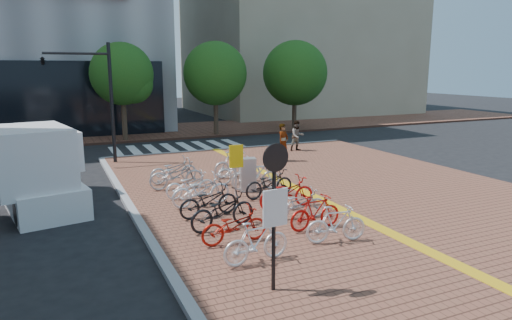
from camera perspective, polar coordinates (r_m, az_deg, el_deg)
name	(u,v)px	position (r m, az deg, el deg)	size (l,w,h in m)	color
ground	(284,222)	(13.81, 3.48, -7.73)	(120.00, 120.00, 0.00)	black
sidewalk	(502,267)	(12.05, 28.43, -11.67)	(14.00, 34.00, 0.15)	brown
tactile_strip	(471,271)	(11.28, 25.29, -12.49)	(0.40, 34.00, 0.01)	gold
kerb_north	(232,149)	(25.62, -3.02, 1.37)	(14.00, 0.25, 0.15)	gray
far_sidewalk	(147,132)	(33.40, -13.48, 3.40)	(70.00, 8.00, 0.15)	brown
building_beige	(295,25)	(49.96, 4.95, 16.46)	(20.00, 18.00, 18.00)	gray
crosswalk	(179,148)	(26.76, -9.58, 1.50)	(7.50, 4.00, 0.01)	silver
street_trees	(230,75)	(31.06, -3.23, 10.57)	(16.20, 4.60, 6.35)	#38281E
bike_0	(256,242)	(10.50, 0.04, -10.19)	(0.47, 1.67, 1.00)	white
bike_1	(234,226)	(11.66, -2.73, -8.19)	(0.61, 1.76, 0.92)	#AD160C
bike_2	(223,210)	(12.67, -4.20, -6.30)	(0.70, 1.99, 1.05)	black
bike_3	(209,201)	(13.74, -5.94, -5.06)	(0.65, 1.86, 0.98)	black
bike_4	(201,190)	(14.81, -6.89, -3.75)	(0.69, 1.99, 1.04)	white
bike_5	(190,185)	(15.78, -8.21, -3.08)	(0.61, 1.74, 0.91)	white
bike_6	(176,175)	(17.01, -9.91, -1.85)	(0.70, 1.99, 1.05)	#A9A9AD
bike_7	(173,170)	(17.97, -10.28, -1.24)	(0.66, 1.89, 0.99)	#B6B6BB
bike_8	(336,224)	(11.85, 9.98, -7.88)	(0.46, 1.62, 0.97)	silver
bike_9	(315,212)	(12.71, 7.42, -6.48)	(0.46, 1.62, 0.97)	#B7120D
bike_10	(299,203)	(13.56, 5.34, -5.43)	(0.60, 1.72, 0.90)	#BBBBC0
bike_11	(287,193)	(14.50, 3.84, -4.08)	(0.67, 1.93, 1.01)	red
bike_12	(269,183)	(15.68, 1.64, -2.92)	(0.66, 1.88, 0.99)	black
bike_13	(256,176)	(16.56, -0.03, -1.97)	(0.51, 1.81, 1.09)	silver
bike_14	(239,170)	(17.64, -2.17, -1.30)	(0.66, 1.89, 0.99)	silver
bike_15	(234,164)	(18.63, -2.78, -0.49)	(0.51, 1.79, 1.08)	#BBBBC0
pedestrian_a	(283,142)	(21.83, 3.42, 2.21)	(0.66, 0.43, 1.80)	gray
pedestrian_b	(297,136)	(24.68, 5.18, 3.03)	(0.79, 0.61, 1.62)	#4B515F
utility_box	(248,175)	(16.44, -1.03, -1.84)	(0.56, 0.41, 1.22)	#B3B3B8
yellow_sign	(236,161)	(15.58, -2.52, -0.13)	(0.49, 0.13, 1.82)	#B7B7BC
notice_sign	(275,200)	(8.79, 2.36, -4.98)	(0.55, 0.15, 2.99)	black
traffic_light_pole	(81,81)	(22.17, -21.06, 9.20)	(2.97, 1.14, 5.53)	black
box_truck	(39,169)	(16.42, -25.48, -1.03)	(2.95, 5.09, 2.76)	white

